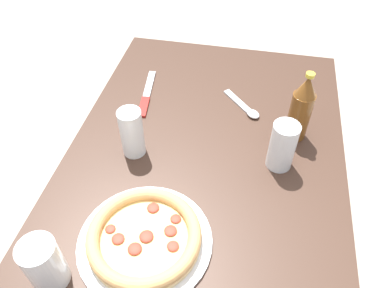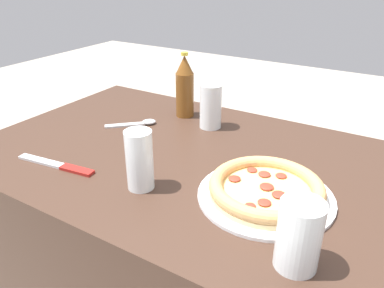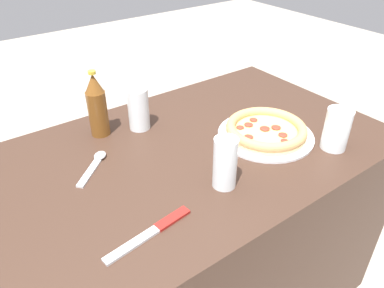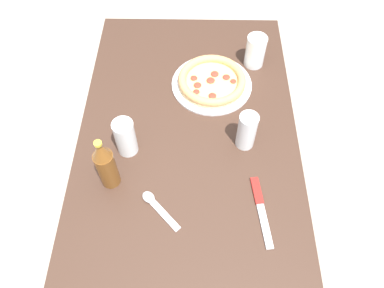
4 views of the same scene
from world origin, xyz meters
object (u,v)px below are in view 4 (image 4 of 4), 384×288
Objects in this scene: beer_bottle at (105,164)px; knife at (261,208)px; glass_water at (126,139)px; spoon at (155,204)px; glass_iced_tea at (255,52)px; pizza_veggie at (212,81)px; glass_red_wine at (246,132)px.

knife is at bearing 79.26° from beer_bottle.
beer_bottle is at bearing -18.59° from glass_water.
glass_water is 1.02× the size of spoon.
glass_water is 0.13m from beer_bottle.
glass_water reaches higher than glass_iced_tea.
spoon is (0.08, 0.14, -0.10)m from beer_bottle.
glass_iced_tea is at bearing 137.45° from beer_bottle.
pizza_veggie is at bearing 160.24° from spoon.
glass_red_wine is (0.26, 0.11, 0.04)m from pizza_veggie.
glass_iced_tea reaches higher than spoon.
glass_iced_tea is 0.90× the size of glass_red_wine.
beer_bottle is at bearing -119.71° from spoon.
glass_iced_tea is at bearing 125.48° from pizza_veggie.
beer_bottle is (0.12, -0.04, 0.04)m from glass_water.
knife is at bearing 8.33° from glass_red_wine.
glass_red_wine is at bearing -171.67° from knife.
glass_iced_tea reaches higher than pizza_veggie.
pizza_veggie is 1.41× the size of beer_bottle.
beer_bottle reaches higher than spoon.
glass_iced_tea is 0.94× the size of spoon.
beer_bottle is 1.58× the size of spoon.
pizza_veggie is 1.30× the size of knife.
knife is 0.32m from spoon.
beer_bottle is (0.53, -0.49, 0.04)m from glass_iced_tea.
pizza_veggie is at bearing 136.18° from glass_water.
glass_red_wine is 0.25m from knife.
glass_water reaches higher than pizza_veggie.
pizza_veggie is 0.52m from knife.
glass_water is 0.59× the size of knife.
glass_water is at bearing -85.46° from glass_red_wine.
glass_iced_tea is at bearing 132.62° from glass_water.
glass_red_wine is 0.61× the size of knife.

